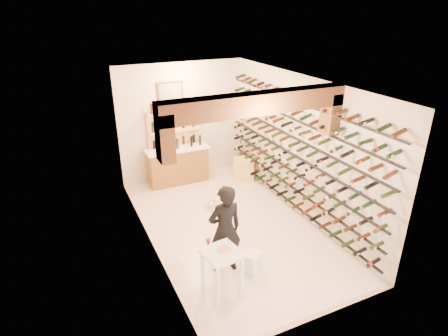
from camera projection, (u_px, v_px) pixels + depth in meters
name	position (u px, v px, depth m)	size (l,w,h in m)	color
ground	(230.00, 226.00, 8.38)	(6.00, 6.00, 0.00)	beige
room_shell	(236.00, 134.00, 7.26)	(3.52, 6.02, 3.21)	beige
wine_rack	(292.00, 151.00, 8.35)	(0.32, 5.70, 2.56)	black
back_counter	(178.00, 164.00, 10.25)	(1.70, 0.62, 1.29)	olive
back_shelving	(174.00, 140.00, 10.19)	(1.40, 0.31, 2.73)	#DDB17C
tasting_table	(222.00, 259.00, 6.18)	(0.67, 0.67, 1.03)	white
white_stool	(251.00, 262.00, 6.91)	(0.31, 0.31, 0.38)	white
person	(225.00, 230.00, 6.65)	(0.64, 0.42, 1.75)	black
chrome_barstool	(214.00, 195.00, 8.89)	(0.34, 0.34, 0.67)	silver
crate_lower	(243.00, 174.00, 10.53)	(0.56, 0.39, 0.34)	#E3CA7C
crate_upper	(243.00, 163.00, 10.40)	(0.52, 0.36, 0.30)	#E3CA7C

